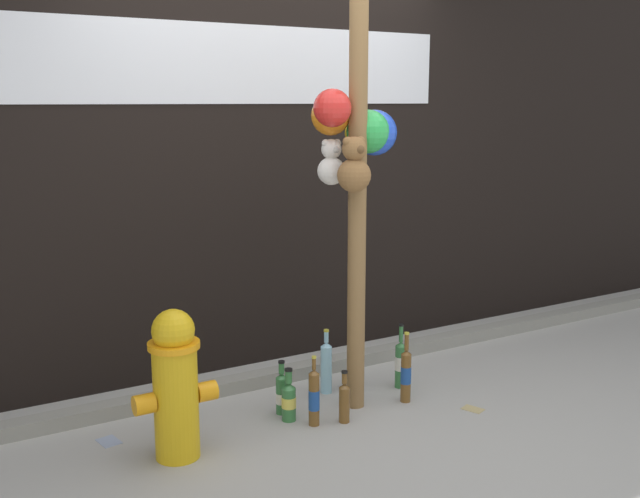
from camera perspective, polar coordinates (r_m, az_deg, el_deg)
ground_plane at (r=4.04m, az=4.58°, el=-13.57°), size 14.00×14.00×0.00m
building_wall at (r=4.82m, az=-4.47°, el=14.31°), size 10.00×0.21×3.90m
curb_strip at (r=4.70m, az=-1.56°, el=-9.32°), size 8.00×0.12×0.08m
memorial_post at (r=3.99m, az=2.83°, el=10.69°), size 0.54×0.45×2.97m
fire_hydrant at (r=3.66m, az=-11.05°, el=-10.13°), size 0.41×0.25×0.74m
bottle_0 at (r=4.05m, az=1.88°, el=-11.58°), size 0.06×0.06×0.29m
bottle_1 at (r=4.47m, az=2.55°, el=-8.68°), size 0.06×0.06×0.41m
bottle_2 at (r=4.42m, az=0.48°, el=-8.99°), size 0.07×0.07×0.39m
bottle_3 at (r=4.00m, az=-0.46°, el=-11.32°), size 0.06×0.06×0.39m
bottle_4 at (r=4.32m, az=6.61°, el=-9.53°), size 0.06×0.06×0.41m
bottle_5 at (r=4.08m, az=-2.41°, el=-11.51°), size 0.08×0.08×0.29m
bottle_6 at (r=4.16m, az=-2.96°, el=-10.98°), size 0.07×0.07×0.30m
bottle_7 at (r=4.53m, az=6.19°, el=-8.69°), size 0.07×0.07×0.40m
litter_0 at (r=4.00m, az=-11.59°, el=-13.96°), size 0.12×0.11×0.01m
litter_1 at (r=4.34m, az=11.66°, el=-11.93°), size 0.11×0.14×0.01m
litter_2 at (r=4.03m, az=-15.90°, el=-14.00°), size 0.11×0.14×0.01m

